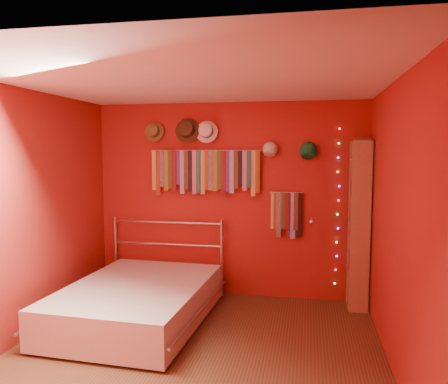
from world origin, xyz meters
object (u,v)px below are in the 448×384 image
Objects in this scene: tie_rack at (204,170)px; reading_lamp at (312,222)px; bookshelf at (363,224)px; bed at (137,302)px.

tie_rack is 5.05× the size of reading_lamp.
bookshelf is 2.75m from bed.
bookshelf reaches higher than reading_lamp.
tie_rack is 2.06m from bookshelf.
tie_rack is at bearing 67.63° from bed.
reading_lamp is 2.23m from bed.
bookshelf is at bearing 0.31° from reading_lamp.
reading_lamp is 0.60m from bookshelf.
tie_rack reaches higher than bed.
bed is at bearing -115.03° from tie_rack.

